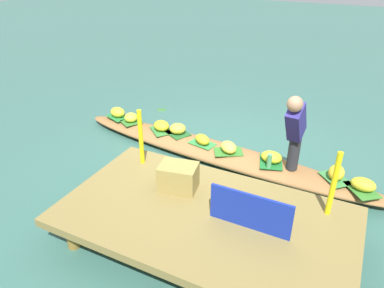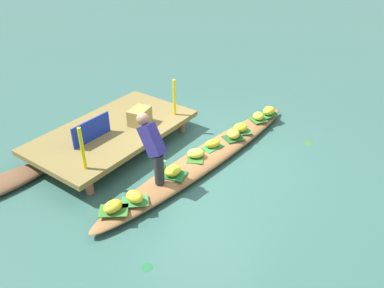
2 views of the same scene
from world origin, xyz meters
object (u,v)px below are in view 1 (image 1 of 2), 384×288
object	(u,v)px
vendor_boat	(217,153)
banana_bunch_3	(202,139)
banana_bunch_2	(336,173)
banana_bunch_7	(161,126)
banana_bunch_4	(178,129)
banana_bunch_0	(131,117)
market_banner	(250,211)
vendor_person	(295,128)
produce_crate	(178,177)
water_bottle	(269,161)
banana_bunch_1	(271,157)
banana_bunch_6	(363,184)
banana_bunch_5	(229,147)
banana_bunch_8	(118,112)

from	to	relation	value
vendor_boat	banana_bunch_3	bearing A→B (deg)	6.54
banana_bunch_2	banana_bunch_7	world-z (taller)	banana_bunch_2
banana_bunch_3	banana_bunch_4	bearing A→B (deg)	-15.58
banana_bunch_0	market_banner	bearing A→B (deg)	145.50
vendor_person	produce_crate	distance (m)	1.68
banana_bunch_7	water_bottle	bearing A→B (deg)	169.59
banana_bunch_0	banana_bunch_1	world-z (taller)	banana_bunch_0
vendor_boat	vendor_person	bearing A→B (deg)	174.16
banana_bunch_3	banana_bunch_6	distance (m)	2.39
banana_bunch_5	banana_bunch_6	bearing A→B (deg)	175.24
banana_bunch_8	produce_crate	size ratio (longest dim) A/B	0.67
banana_bunch_1	banana_bunch_8	bearing A→B (deg)	-6.12
banana_bunch_2	banana_bunch_5	bearing A→B (deg)	-1.46
banana_bunch_0	banana_bunch_5	bearing A→B (deg)	172.91
banana_bunch_8	produce_crate	xyz separation A→B (m)	(-2.21, 1.74, 0.26)
banana_bunch_7	banana_bunch_4	bearing A→B (deg)	-176.47
banana_bunch_0	banana_bunch_8	xyz separation A→B (m)	(0.35, -0.07, 0.01)
banana_bunch_7	water_bottle	size ratio (longest dim) A/B	1.34
vendor_person	produce_crate	bearing A→B (deg)	50.07
banana_bunch_4	market_banner	size ratio (longest dim) A/B	0.32
banana_bunch_3	banana_bunch_8	size ratio (longest dim) A/B	1.00
banana_bunch_1	banana_bunch_3	distance (m)	1.14
banana_bunch_0	produce_crate	distance (m)	2.52
banana_bunch_0	banana_bunch_3	xyz separation A→B (m)	(-1.50, 0.18, -0.01)
banana_bunch_4	banana_bunch_3	bearing A→B (deg)	164.42
banana_bunch_7	vendor_person	world-z (taller)	vendor_person
banana_bunch_7	market_banner	size ratio (longest dim) A/B	0.35
banana_bunch_6	water_bottle	xyz separation A→B (m)	(1.23, 0.02, 0.02)
banana_bunch_3	banana_bunch_6	size ratio (longest dim) A/B	0.95
vendor_boat	banana_bunch_3	size ratio (longest dim) A/B	18.05
banana_bunch_1	banana_bunch_8	xyz separation A→B (m)	(2.98, -0.32, 0.01)
banana_bunch_3	banana_bunch_8	bearing A→B (deg)	-7.94
banana_bunch_6	produce_crate	world-z (taller)	produce_crate
banana_bunch_6	banana_bunch_7	world-z (taller)	banana_bunch_7
banana_bunch_1	water_bottle	bearing A→B (deg)	94.25
produce_crate	water_bottle	bearing A→B (deg)	-121.93
banana_bunch_1	banana_bunch_7	size ratio (longest dim) A/B	1.04
banana_bunch_4	vendor_person	distance (m)	2.08
banana_bunch_5	market_banner	distance (m)	1.95
banana_bunch_2	banana_bunch_4	bearing A→B (deg)	-5.51
banana_bunch_6	produce_crate	size ratio (longest dim) A/B	0.70
vendor_boat	banana_bunch_7	bearing A→B (deg)	-1.38
water_bottle	banana_bunch_4	bearing A→B (deg)	-12.86
banana_bunch_2	banana_bunch_0	bearing A→B (deg)	-4.60
banana_bunch_0	banana_bunch_4	size ratio (longest dim) A/B	0.86
banana_bunch_3	banana_bunch_1	bearing A→B (deg)	176.85
banana_bunch_7	vendor_person	xyz separation A→B (m)	(-2.26, 0.35, 0.59)
banana_bunch_3	banana_bunch_2	bearing A→B (deg)	177.17
banana_bunch_7	water_bottle	world-z (taller)	water_bottle
banana_bunch_4	banana_bunch_8	distance (m)	1.32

